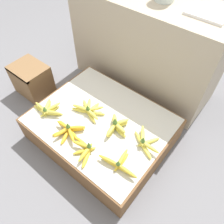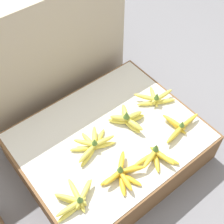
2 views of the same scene
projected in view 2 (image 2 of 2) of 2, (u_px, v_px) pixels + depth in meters
name	position (u px, v px, depth m)	size (l,w,h in m)	color
ground_plane	(110.00, 157.00, 1.90)	(10.00, 10.00, 0.00)	slate
display_platform	(110.00, 147.00, 1.81)	(0.99, 0.80, 0.23)	brown
back_vendor_table	(16.00, 50.00, 1.89)	(1.28, 0.51, 0.82)	tan
banana_bunch_front_left	(76.00, 199.00, 1.46)	(0.25, 0.18, 0.09)	#DBCC4C
banana_bunch_front_midleft	(123.00, 174.00, 1.54)	(0.23, 0.21, 0.10)	gold
banana_bunch_front_midright	(156.00, 157.00, 1.60)	(0.20, 0.17, 0.10)	gold
banana_bunch_front_right	(179.00, 127.00, 1.72)	(0.28, 0.17, 0.09)	gold
banana_bunch_middle_midleft	(93.00, 145.00, 1.65)	(0.25, 0.18, 0.09)	#DBCC4C
banana_bunch_middle_midright	(128.00, 119.00, 1.75)	(0.20, 0.22, 0.11)	#DBCC4C
banana_bunch_middle_right	(155.00, 99.00, 1.85)	(0.23, 0.19, 0.10)	#DBCC4C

